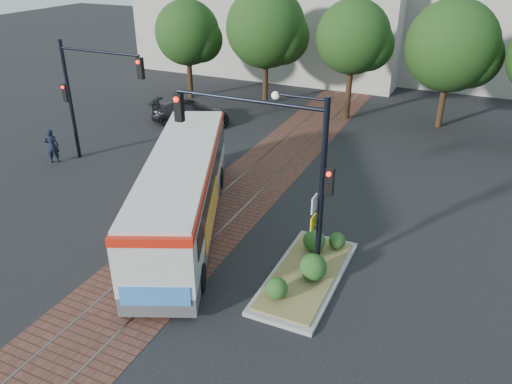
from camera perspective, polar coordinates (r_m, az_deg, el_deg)
ground at (r=19.55m, az=-6.71°, el=-4.64°), size 120.00×120.00×0.00m
trackbed at (r=22.60m, az=-1.55°, el=0.17°), size 3.60×40.00×0.02m
tree_row at (r=31.93m, az=10.69°, el=16.85°), size 26.40×5.60×7.67m
warehouses at (r=44.34m, az=12.64°, el=18.02°), size 40.00×13.00×8.00m
city_bus at (r=19.30m, az=-8.40°, el=0.50°), size 6.69×11.22×3.01m
traffic_island at (r=16.97m, az=5.92°, el=-8.69°), size 2.20×5.20×1.13m
signal_pole_main at (r=15.45m, az=3.34°, el=3.97°), size 5.49×0.46×6.00m
signal_pole_left at (r=25.84m, az=-18.93°, el=11.35°), size 4.99×0.34×6.00m
officer at (r=27.22m, az=-22.29°, el=4.90°), size 0.78×0.73×1.78m
parked_car at (r=31.21m, az=-7.48°, el=8.98°), size 5.11×3.06×1.39m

